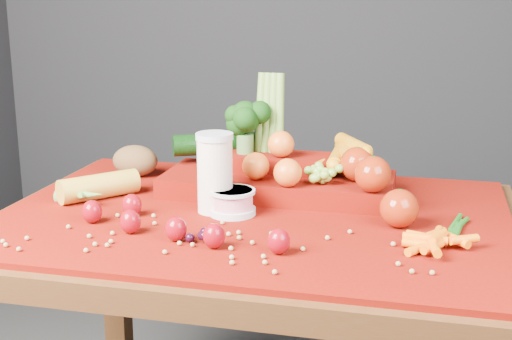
% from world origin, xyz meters
% --- Properties ---
extents(table, '(1.10, 0.80, 0.75)m').
position_xyz_m(table, '(0.00, 0.00, 0.66)').
color(table, '#381F0C').
rests_on(table, ground).
extents(red_cloth, '(1.05, 0.75, 0.01)m').
position_xyz_m(red_cloth, '(0.00, 0.00, 0.76)').
color(red_cloth, '#6C0A03').
rests_on(red_cloth, table).
extents(milk_glass, '(0.08, 0.08, 0.17)m').
position_xyz_m(milk_glass, '(-0.08, -0.01, 0.85)').
color(milk_glass, silver).
rests_on(milk_glass, red_cloth).
extents(yogurt_bowl, '(0.10, 0.10, 0.05)m').
position_xyz_m(yogurt_bowl, '(-0.04, -0.02, 0.79)').
color(yogurt_bowl, silver).
rests_on(yogurt_bowl, red_cloth).
extents(strawberry_scatter, '(0.44, 0.18, 0.05)m').
position_xyz_m(strawberry_scatter, '(-0.13, -0.17, 0.79)').
color(strawberry_scatter, maroon).
rests_on(strawberry_scatter, red_cloth).
extents(dark_grape_cluster, '(0.06, 0.05, 0.03)m').
position_xyz_m(dark_grape_cluster, '(-0.06, -0.19, 0.78)').
color(dark_grape_cluster, black).
rests_on(dark_grape_cluster, red_cloth).
extents(soybean_scatter, '(0.84, 0.24, 0.01)m').
position_xyz_m(soybean_scatter, '(0.00, -0.20, 0.77)').
color(soybean_scatter, tan).
rests_on(soybean_scatter, red_cloth).
extents(corn_ear, '(0.25, 0.26, 0.06)m').
position_xyz_m(corn_ear, '(-0.37, -0.01, 0.78)').
color(corn_ear, gold).
rests_on(corn_ear, red_cloth).
extents(potato, '(0.12, 0.08, 0.08)m').
position_xyz_m(potato, '(-0.36, 0.22, 0.80)').
color(potato, '#54381B').
rests_on(potato, red_cloth).
extents(baby_carrot_pile, '(0.18, 0.17, 0.03)m').
position_xyz_m(baby_carrot_pile, '(0.38, -0.13, 0.78)').
color(baby_carrot_pile, orange).
rests_on(baby_carrot_pile, red_cloth).
extents(green_bean_pile, '(0.14, 0.12, 0.01)m').
position_xyz_m(green_bean_pile, '(0.41, -0.01, 0.77)').
color(green_bean_pile, '#185613').
rests_on(green_bean_pile, red_cloth).
extents(produce_mound, '(0.60, 0.38, 0.27)m').
position_xyz_m(produce_mound, '(0.04, 0.16, 0.82)').
color(produce_mound, '#6C0A03').
rests_on(produce_mound, red_cloth).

